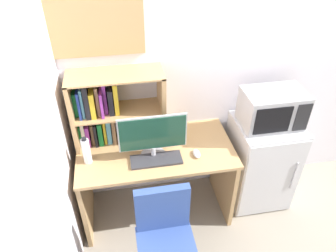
% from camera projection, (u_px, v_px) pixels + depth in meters
% --- Properties ---
extents(wall_back, '(6.40, 0.04, 2.60)m').
position_uv_depth(wall_back, '(295.00, 61.00, 2.81)').
color(wall_back, silver).
rests_on(wall_back, ground_plane).
extents(desk, '(1.29, 0.67, 0.78)m').
position_uv_depth(desk, '(156.00, 170.00, 2.80)').
color(desk, tan).
rests_on(desk, ground_plane).
extents(hutch_bookshelf, '(0.74, 0.30, 0.62)m').
position_uv_depth(hutch_bookshelf, '(105.00, 108.00, 2.58)').
color(hutch_bookshelf, tan).
rests_on(hutch_bookshelf, desk).
extents(monitor, '(0.53, 0.21, 0.39)m').
position_uv_depth(monitor, '(153.00, 136.00, 2.47)').
color(monitor, '#B7B7BC').
rests_on(monitor, desk).
extents(keyboard, '(0.41, 0.15, 0.02)m').
position_uv_depth(keyboard, '(156.00, 160.00, 2.54)').
color(keyboard, '#333338').
rests_on(keyboard, desk).
extents(computer_mouse, '(0.06, 0.11, 0.03)m').
position_uv_depth(computer_mouse, '(197.00, 154.00, 2.59)').
color(computer_mouse, silver).
rests_on(computer_mouse, desk).
extents(water_bottle, '(0.06, 0.06, 0.24)m').
position_uv_depth(water_bottle, '(86.00, 151.00, 2.47)').
color(water_bottle, silver).
rests_on(water_bottle, desk).
extents(mini_fridge, '(0.55, 0.54, 0.88)m').
position_uv_depth(mini_fridge, '(260.00, 162.00, 3.03)').
color(mini_fridge, silver).
rests_on(mini_fridge, ground_plane).
extents(microwave, '(0.50, 0.33, 0.31)m').
position_uv_depth(microwave, '(272.00, 109.00, 2.68)').
color(microwave, '#ADADB2').
rests_on(microwave, mini_fridge).
extents(desk_chair, '(0.47, 0.47, 0.88)m').
position_uv_depth(desk_chair, '(166.00, 248.00, 2.36)').
color(desk_chair, black).
rests_on(desk_chair, ground_plane).
extents(wall_corkboard, '(0.74, 0.02, 0.49)m').
position_uv_depth(wall_corkboard, '(92.00, 24.00, 2.29)').
color(wall_corkboard, tan).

